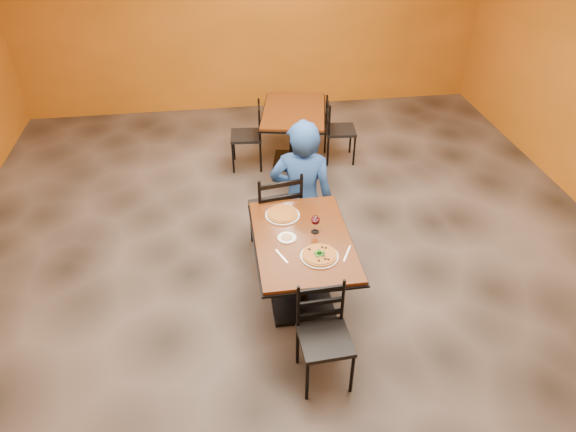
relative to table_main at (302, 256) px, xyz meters
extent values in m
cube|color=black|center=(0.00, 0.50, -0.56)|extent=(7.00, 8.00, 0.01)
cube|color=#CD6A16|center=(0.00, 4.50, 0.94)|extent=(7.00, 0.01, 3.00)
cube|color=#59230E|center=(0.00, 0.00, 0.18)|extent=(0.80, 1.20, 0.03)
cube|color=black|center=(0.00, 0.00, 0.15)|extent=(0.83, 1.23, 0.02)
cylinder|color=black|center=(0.00, 0.00, -0.19)|extent=(0.12, 0.12, 0.66)
cube|color=black|center=(0.00, 0.00, -0.54)|extent=(0.55, 0.55, 0.04)
cube|color=#59230E|center=(0.33, 2.59, 0.18)|extent=(0.97, 1.27, 0.03)
cube|color=black|center=(0.33, 2.59, 0.15)|extent=(1.01, 1.30, 0.02)
cylinder|color=black|center=(0.33, 2.59, -0.19)|extent=(0.11, 0.11, 0.66)
cube|color=black|center=(0.33, 2.59, -0.54)|extent=(0.62, 0.62, 0.04)
imported|color=#1C509A|center=(0.16, 1.00, 0.12)|extent=(0.74, 0.58, 1.36)
cylinder|color=white|center=(0.09, -0.26, 0.20)|extent=(0.31, 0.31, 0.01)
cylinder|color=maroon|center=(0.09, -0.26, 0.21)|extent=(0.28, 0.28, 0.02)
cylinder|color=white|center=(-0.12, 0.35, 0.20)|extent=(0.31, 0.31, 0.01)
cylinder|color=#B88823|center=(-0.12, 0.35, 0.21)|extent=(0.28, 0.28, 0.02)
cylinder|color=white|center=(-0.13, 0.02, 0.20)|extent=(0.16, 0.16, 0.01)
cylinder|color=tan|center=(-0.13, 0.02, 0.21)|extent=(0.09, 0.09, 0.01)
cube|color=silver|center=(-0.21, -0.21, 0.20)|extent=(0.08, 0.18, 0.00)
cube|color=silver|center=(0.32, -0.25, 0.20)|extent=(0.11, 0.19, 0.00)
camera|label=1|loc=(-0.62, -3.38, 2.88)|focal=32.30mm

